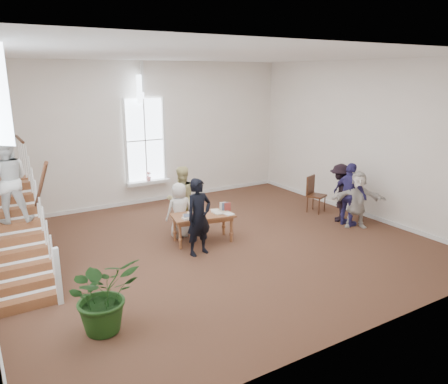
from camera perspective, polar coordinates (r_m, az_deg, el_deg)
ground at (r=10.86m, az=-1.12°, el=-7.00°), size 10.00×10.00×0.00m
room_shell at (r=14.51m, az=-9.89°, el=0.18°), size 10.49×10.00×10.00m
staircase at (r=9.79m, az=-26.12°, el=-1.07°), size 1.10×4.10×2.92m
library_table at (r=10.91m, az=-2.86°, el=-3.38°), size 1.64×1.04×0.77m
police_officer at (r=10.09m, az=-3.30°, el=-3.28°), size 0.72×0.53×1.82m
elderly_woman at (r=11.26m, az=-5.84°, el=-2.38°), size 0.72×0.49×1.44m
person_yellow at (r=11.77m, az=-5.59°, el=-0.81°), size 0.89×0.72×1.74m
woman_cluster_a at (r=12.48m, az=16.11°, el=-0.34°), size 0.56×1.09×1.77m
woman_cluster_b at (r=12.85m, az=14.87°, el=-0.08°), size 1.19×1.20×1.66m
woman_cluster_c at (r=12.44m, az=17.00°, el=-0.94°), size 1.47×1.20×1.58m
floor_plant at (r=7.52m, az=-15.51°, el=-12.74°), size 1.27×1.13×1.30m
side_chair at (r=13.57m, az=11.65°, el=0.05°), size 0.62×0.62×1.11m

